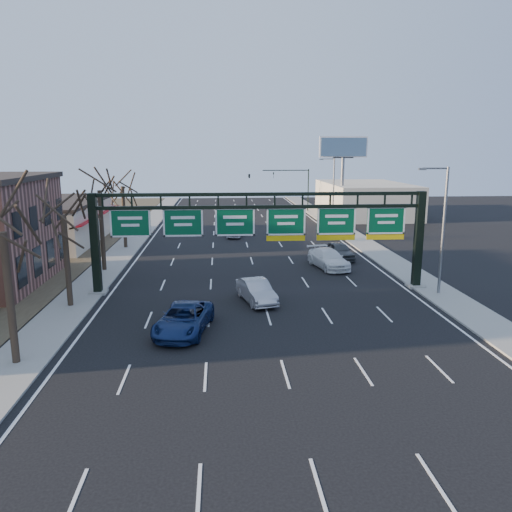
{
  "coord_description": "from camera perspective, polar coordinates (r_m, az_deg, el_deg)",
  "views": [
    {
      "loc": [
        -2.91,
        -27.22,
        10.14
      ],
      "look_at": [
        -0.54,
        5.14,
        3.2
      ],
      "focal_mm": 35.0,
      "sensor_mm": 36.0,
      "label": 1
    }
  ],
  "objects": [
    {
      "name": "traffic_signal_mast",
      "position": [
        82.8,
        1.79,
        8.85
      ],
      "size": [
        10.16,
        0.54,
        7.0
      ],
      "color": "black",
      "rests_on": "ground"
    },
    {
      "name": "car_blue_suv",
      "position": [
        28.66,
        -8.26,
        -7.13
      ],
      "size": [
        3.58,
        5.97,
        1.55
      ],
      "primitive_type": "imported",
      "rotation": [
        0.0,
        0.0,
        -0.19
      ],
      "color": "navy",
      "rests_on": "ground"
    },
    {
      "name": "car_silver_sedan",
      "position": [
        33.81,
        0.03,
        -4.03
      ],
      "size": [
        2.73,
        4.89,
        1.53
      ],
      "primitive_type": "imported",
      "rotation": [
        0.0,
        0.0,
        0.25
      ],
      "color": "#A4A4A9",
      "rests_on": "ground"
    },
    {
      "name": "tree_near",
      "position": [
        25.38,
        -27.2,
        4.74
      ],
      "size": [
        3.6,
        3.6,
        8.86
      ],
      "color": "#2F241A",
      "rests_on": "sidewalk_left"
    },
    {
      "name": "lane_markings",
      "position": [
        48.39,
        -0.65,
        -0.02
      ],
      "size": [
        21.6,
        120.0,
        0.01
      ],
      "primitive_type": "cube",
      "color": "white",
      "rests_on": "ground"
    },
    {
      "name": "car_grey_far",
      "position": [
        47.65,
        9.49,
        0.6
      ],
      "size": [
        2.35,
        4.83,
        1.59
      ],
      "primitive_type": "imported",
      "rotation": [
        0.0,
        0.0,
        0.11
      ],
      "color": "#434648",
      "rests_on": "ground"
    },
    {
      "name": "car_white_wagon",
      "position": [
        43.99,
        8.28,
        -0.31
      ],
      "size": [
        3.34,
        5.89,
        1.61
      ],
      "primitive_type": "imported",
      "rotation": [
        0.0,
        0.0,
        0.21
      ],
      "color": "white",
      "rests_on": "ground"
    },
    {
      "name": "tree_far",
      "position": [
        53.22,
        -15.08,
        8.81
      ],
      "size": [
        3.6,
        3.6,
        8.86
      ],
      "color": "#2F241A",
      "rests_on": "sidewalk_left"
    },
    {
      "name": "building_right_distant",
      "position": [
        80.91,
        12.35,
        6.38
      ],
      "size": [
        12.0,
        20.0,
        5.0
      ],
      "primitive_type": "cube",
      "color": "#BEB29D",
      "rests_on": "ground"
    },
    {
      "name": "sidewalk_right",
      "position": [
        50.78,
        13.92,
        0.27
      ],
      "size": [
        3.0,
        120.0,
        0.12
      ],
      "primitive_type": "cube",
      "color": "gray",
      "rests_on": "ground"
    },
    {
      "name": "streetlight_far",
      "position": [
        69.15,
        8.75,
        7.74
      ],
      "size": [
        2.15,
        0.22,
        9.0
      ],
      "color": "slate",
      "rests_on": "sidewalk_right"
    },
    {
      "name": "sign_gantry",
      "position": [
        35.78,
        0.78,
        3.21
      ],
      "size": [
        24.6,
        1.2,
        7.2
      ],
      "color": "black",
      "rests_on": "ground"
    },
    {
      "name": "cream_strip",
      "position": [
        59.72,
        -22.32,
        3.69
      ],
      "size": [
        10.9,
        18.4,
        4.7
      ],
      "color": "#BEB29D",
      "rests_on": "ground"
    },
    {
      "name": "sidewalk_left",
      "position": [
        49.29,
        -15.67,
        -0.18
      ],
      "size": [
        3.0,
        120.0,
        0.12
      ],
      "primitive_type": "cube",
      "color": "gray",
      "rests_on": "ground"
    },
    {
      "name": "billboard_right",
      "position": [
        74.4,
        9.92,
        11.07
      ],
      "size": [
        7.0,
        0.5,
        12.0
      ],
      "color": "slate",
      "rests_on": "ground"
    },
    {
      "name": "tree_mid",
      "position": [
        43.43,
        -17.55,
        8.5
      ],
      "size": [
        3.6,
        3.6,
        9.24
      ],
      "color": "#2F241A",
      "rests_on": "sidewalk_left"
    },
    {
      "name": "streetlight_near",
      "position": [
        36.96,
        20.48,
        3.44
      ],
      "size": [
        2.15,
        0.22,
        9.0
      ],
      "color": "slate",
      "rests_on": "sidewalk_right"
    },
    {
      "name": "ground",
      "position": [
        29.2,
        1.81,
        -8.26
      ],
      "size": [
        160.0,
        160.0,
        0.0
      ],
      "primitive_type": "plane",
      "color": "black",
      "rests_on": "ground"
    },
    {
      "name": "car_silver_distant",
      "position": [
        59.2,
        -2.39,
        2.93
      ],
      "size": [
        2.21,
        4.7,
        1.49
      ],
      "primitive_type": "imported",
      "rotation": [
        0.0,
        0.0,
        -0.14
      ],
      "color": "silver",
      "rests_on": "ground"
    },
    {
      "name": "tree_gantry",
      "position": [
        33.84,
        -21.29,
        6.13
      ],
      "size": [
        3.6,
        3.6,
        8.48
      ],
      "color": "#2F241A",
      "rests_on": "sidewalk_left"
    }
  ]
}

